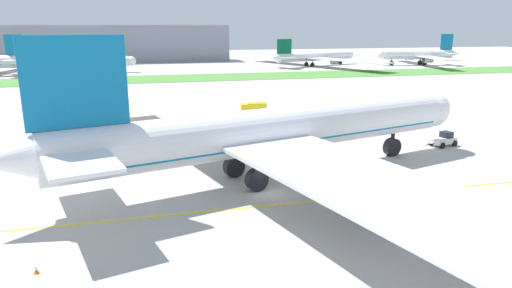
% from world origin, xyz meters
% --- Properties ---
extents(ground_plane, '(600.00, 600.00, 0.00)m').
position_xyz_m(ground_plane, '(0.00, 0.00, 0.00)').
color(ground_plane, '#ADAAA5').
rests_on(ground_plane, ground).
extents(apron_taxi_line, '(280.00, 0.36, 0.01)m').
position_xyz_m(apron_taxi_line, '(0.00, -3.33, 0.00)').
color(apron_taxi_line, yellow).
rests_on(apron_taxi_line, ground).
extents(grass_median_strip, '(320.00, 24.00, 0.10)m').
position_xyz_m(grass_median_strip, '(0.00, 115.43, 0.05)').
color(grass_median_strip, '#4C8438').
rests_on(grass_median_strip, ground).
extents(airliner_foreground, '(58.30, 95.91, 16.80)m').
position_xyz_m(airliner_foreground, '(1.19, 4.72, 5.71)').
color(airliner_foreground, white).
rests_on(airliner_foreground, ground).
extents(pushback_tug, '(5.81, 3.26, 2.13)m').
position_xyz_m(pushback_tug, '(31.13, 13.08, 0.97)').
color(pushback_tug, white).
rests_on(pushback_tug, ground).
extents(traffic_cone_port_wing, '(0.36, 0.36, 0.58)m').
position_xyz_m(traffic_cone_port_wing, '(-20.93, -11.61, 0.28)').
color(traffic_cone_port_wing, '#F2590C').
rests_on(traffic_cone_port_wing, ground).
extents(service_truck_baggage_loader, '(5.42, 3.09, 2.52)m').
position_xyz_m(service_truck_baggage_loader, '(9.18, 44.13, 1.42)').
color(service_truck_baggage_loader, yellow).
rests_on(service_truck_baggage_loader, ground).
extents(service_truck_fuel_bowser, '(6.01, 3.37, 2.87)m').
position_xyz_m(service_truck_fuel_bowser, '(-30.73, 50.28, 1.54)').
color(service_truck_fuel_bowser, '#33478C').
rests_on(service_truck_fuel_bowser, ground).
extents(parked_airliner_far_centre, '(50.09, 82.39, 12.43)m').
position_xyz_m(parked_airliner_far_centre, '(-39.59, 143.98, 4.22)').
color(parked_airliner_far_centre, white).
rests_on(parked_airliner_far_centre, ground).
extents(parked_airliner_far_right, '(47.30, 79.94, 12.27)m').
position_xyz_m(parked_airliner_far_right, '(63.32, 150.59, 4.16)').
color(parked_airliner_far_right, white).
rests_on(parked_airliner_far_right, ground).
extents(parked_airliner_far_outer, '(38.80, 61.19, 14.09)m').
position_xyz_m(parked_airliner_far_outer, '(112.05, 143.41, 4.78)').
color(parked_airliner_far_outer, white).
rests_on(parked_airliner_far_outer, ground).
extents(terminal_building, '(115.38, 20.00, 18.00)m').
position_xyz_m(terminal_building, '(-25.92, 196.99, 9.00)').
color(terminal_building, gray).
rests_on(terminal_building, ground).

